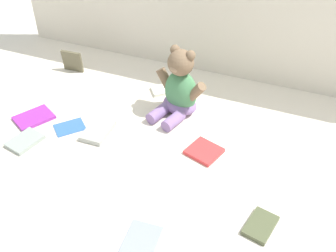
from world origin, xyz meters
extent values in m
plane|color=silver|center=(0.00, 0.00, 0.00)|extent=(3.20, 3.20, 0.00)
ellipsoid|color=#4C8C59|center=(-0.06, 0.12, 0.08)|extent=(0.15, 0.13, 0.16)
ellipsoid|color=#8C6BA5|center=(-0.06, 0.12, 0.03)|extent=(0.15, 0.14, 0.06)
sphere|color=#7A6047|center=(-0.06, 0.12, 0.20)|extent=(0.11, 0.11, 0.09)
ellipsoid|color=#997C5E|center=(-0.07, 0.08, 0.19)|extent=(0.04, 0.04, 0.03)
sphere|color=#7A6047|center=(-0.09, 0.13, 0.24)|extent=(0.04, 0.04, 0.03)
sphere|color=#7A6047|center=(-0.02, 0.12, 0.24)|extent=(0.04, 0.04, 0.03)
cylinder|color=#7A6047|center=(-0.12, 0.13, 0.11)|extent=(0.08, 0.05, 0.09)
cylinder|color=#7A6047|center=(0.01, 0.10, 0.11)|extent=(0.08, 0.05, 0.09)
cylinder|color=#8C6BA5|center=(-0.11, 0.04, 0.02)|extent=(0.07, 0.10, 0.04)
cylinder|color=#8C6BA5|center=(-0.05, 0.03, 0.02)|extent=(0.07, 0.10, 0.04)
cube|color=#4F5638|center=(0.33, -0.29, 0.01)|extent=(0.09, 0.11, 0.01)
cube|color=purple|center=(-0.53, -0.13, 0.01)|extent=(0.15, 0.16, 0.01)
cube|color=red|center=(0.10, -0.07, 0.01)|extent=(0.12, 0.12, 0.01)
cube|color=#939E96|center=(-0.47, -0.25, 0.01)|extent=(0.10, 0.12, 0.01)
cube|color=#8D97A8|center=(0.05, -0.46, 0.00)|extent=(0.10, 0.14, 0.01)
cube|color=#3465AE|center=(-0.38, -0.12, 0.00)|extent=(0.12, 0.13, 0.01)
cube|color=#A4A79F|center=(-0.27, -0.11, 0.01)|extent=(0.08, 0.13, 0.02)
cube|color=brown|center=(-0.58, 0.21, 0.05)|extent=(0.09, 0.02, 0.09)
cube|color=white|center=(-0.15, 0.22, 0.01)|extent=(0.14, 0.13, 0.01)
camera|label=1|loc=(0.35, -0.99, 0.87)|focal=42.43mm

